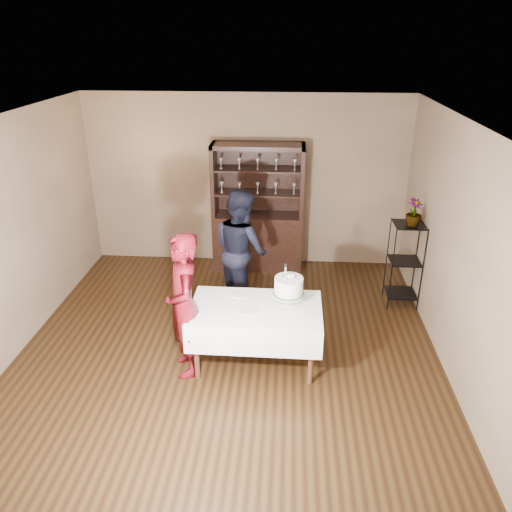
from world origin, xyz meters
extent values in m
plane|color=black|center=(0.00, 0.00, 0.00)|extent=(5.00, 5.00, 0.00)
plane|color=silver|center=(0.00, 0.00, 2.70)|extent=(5.00, 5.00, 0.00)
cube|color=brown|center=(0.00, 2.50, 1.35)|extent=(5.00, 0.02, 2.70)
cube|color=brown|center=(-2.50, 0.00, 1.35)|extent=(0.02, 5.00, 2.70)
cube|color=brown|center=(2.50, 0.00, 1.35)|extent=(0.02, 5.00, 2.70)
cube|color=black|center=(0.20, 2.24, 0.45)|extent=(1.40, 0.48, 0.90)
cube|color=black|center=(0.20, 2.46, 1.45)|extent=(1.40, 0.03, 1.10)
cube|color=black|center=(0.20, 2.24, 1.97)|extent=(1.40, 0.48, 0.06)
cube|color=black|center=(0.20, 2.24, 1.25)|extent=(1.28, 0.42, 0.02)
cube|color=black|center=(0.20, 2.24, 1.62)|extent=(1.28, 0.42, 0.02)
cylinder|color=black|center=(2.08, 1.00, 0.60)|extent=(0.02, 0.02, 1.20)
cylinder|color=black|center=(2.48, 1.00, 0.60)|extent=(0.02, 0.02, 1.20)
cylinder|color=black|center=(2.08, 1.40, 0.60)|extent=(0.02, 0.02, 1.20)
cylinder|color=black|center=(2.48, 1.40, 0.60)|extent=(0.02, 0.02, 1.20)
cube|color=black|center=(2.28, 1.20, 0.15)|extent=(0.40, 0.40, 0.02)
cube|color=black|center=(2.28, 1.20, 0.65)|extent=(0.40, 0.40, 0.01)
cube|color=black|center=(2.28, 1.20, 1.18)|extent=(0.40, 0.40, 0.02)
cube|color=white|center=(0.34, -0.32, 0.56)|extent=(1.47, 0.91, 0.34)
cylinder|color=#48291A|center=(-0.28, -0.66, 0.35)|extent=(0.06, 0.06, 0.69)
cylinder|color=#48291A|center=(0.96, -0.67, 0.35)|extent=(0.06, 0.06, 0.69)
cylinder|color=#48291A|center=(-0.27, 0.03, 0.35)|extent=(0.06, 0.06, 0.69)
cylinder|color=#48291A|center=(0.97, 0.01, 0.35)|extent=(0.06, 0.06, 0.69)
imported|color=#3A050E|center=(-0.42, -0.51, 0.83)|extent=(0.58, 0.70, 1.66)
imported|color=black|center=(0.05, 1.01, 0.84)|extent=(1.00, 1.03, 1.68)
cylinder|color=silver|center=(0.70, -0.19, 0.73)|extent=(0.20, 0.20, 0.01)
cylinder|color=silver|center=(0.70, -0.19, 0.78)|extent=(0.05, 0.05, 0.10)
cylinder|color=silver|center=(0.70, -0.19, 0.84)|extent=(0.36, 0.36, 0.01)
cylinder|color=#426B33|center=(0.70, -0.19, 0.85)|extent=(0.35, 0.35, 0.02)
cylinder|color=white|center=(0.70, -0.19, 0.94)|extent=(0.40, 0.40, 0.20)
sphere|color=#5166AD|center=(0.73, -0.19, 1.05)|extent=(0.02, 0.02, 0.02)
cube|color=white|center=(0.66, -0.21, 1.11)|extent=(0.02, 0.02, 0.14)
cube|color=black|center=(0.66, -0.21, 1.20)|extent=(0.02, 0.02, 0.05)
cylinder|color=silver|center=(0.26, -0.41, 0.74)|extent=(0.24, 0.24, 0.01)
cylinder|color=silver|center=(0.13, -0.05, 0.74)|extent=(0.20, 0.20, 0.01)
imported|color=#426B33|center=(2.31, 1.16, 1.37)|extent=(0.28, 0.28, 0.36)
camera|label=1|loc=(0.67, -5.09, 3.54)|focal=35.00mm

